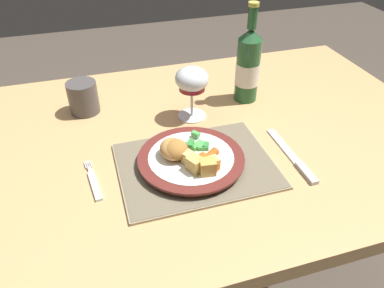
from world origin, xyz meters
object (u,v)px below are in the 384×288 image
bottle (248,66)px  drinking_cup (83,97)px  table_knife (295,159)px  dining_table (185,167)px  dinner_plate (191,159)px  fork (94,183)px  wine_glass (192,82)px

bottle → drinking_cup: bottle is taller
table_knife → drinking_cup: size_ratio=2.44×
table_knife → drinking_cup: 0.55m
dining_table → drinking_cup: size_ratio=15.48×
table_knife → bottle: bearing=89.1°
drinking_cup → table_knife: bearing=-39.0°
bottle → drinking_cup: (-0.43, 0.06, -0.05)m
dinner_plate → fork: dinner_plate is taller
table_knife → bottle: size_ratio=0.78×
dining_table → bottle: size_ratio=4.94×
dinner_plate → bottle: bearing=45.9°
dining_table → drinking_cup: drinking_cup is taller
dining_table → table_knife: 0.28m
fork → wine_glass: 0.34m
fork → table_knife: bearing=-6.9°
wine_glass → dinner_plate: bearing=-107.4°
bottle → drinking_cup: 0.44m
dinner_plate → drinking_cup: (-0.20, 0.30, 0.03)m
bottle → dining_table: bearing=-148.8°
wine_glass → drinking_cup: 0.29m
wine_glass → fork: bearing=-144.8°
wine_glass → dining_table: bearing=-118.0°
wine_glass → drinking_cup: bearing=158.0°
dining_table → dinner_plate: (-0.02, -0.11, 0.11)m
wine_glass → drinking_cup: wine_glass is taller
dinner_plate → wine_glass: (0.06, 0.19, 0.08)m
fork → wine_glass: bearing=35.2°
dining_table → fork: 0.27m
dining_table → dinner_plate: dinner_plate is taller
fork → drinking_cup: drinking_cup is taller
dining_table → wine_glass: (0.04, 0.08, 0.20)m
drinking_cup → dinner_plate: bearing=-55.6°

